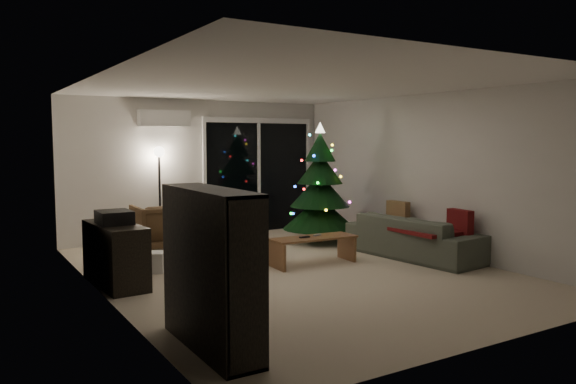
# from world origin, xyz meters

# --- Properties ---
(room) EXTENTS (6.50, 7.51, 2.60)m
(room) POSITION_xyz_m (0.46, 1.49, 1.02)
(room) COLOR beige
(room) RESTS_ON ground
(bookshelf) EXTENTS (0.77, 1.41, 1.37)m
(bookshelf) POSITION_xyz_m (-2.25, -2.04, 0.68)
(bookshelf) COLOR black
(bookshelf) RESTS_ON floor
(media_cabinet) EXTENTS (0.54, 1.24, 0.76)m
(media_cabinet) POSITION_xyz_m (-2.25, 0.50, 0.38)
(media_cabinet) COLOR black
(media_cabinet) RESTS_ON floor
(stereo) EXTENTS (0.38, 0.45, 0.16)m
(stereo) POSITION_xyz_m (-2.25, 0.50, 0.84)
(stereo) COLOR black
(stereo) RESTS_ON media_cabinet
(armchair) EXTENTS (0.83, 0.85, 0.75)m
(armchair) POSITION_xyz_m (-1.07, 2.35, 0.38)
(armchair) COLOR brown
(armchair) RESTS_ON floor
(ottoman) EXTENTS (0.58, 0.58, 0.46)m
(ottoman) POSITION_xyz_m (-0.52, 0.84, 0.23)
(ottoman) COLOR beige
(ottoman) RESTS_ON floor
(cardboard_box_a) EXTENTS (0.47, 0.42, 0.27)m
(cardboard_box_a) POSITION_xyz_m (-1.69, 0.94, 0.14)
(cardboard_box_a) COLOR white
(cardboard_box_a) RESTS_ON floor
(cardboard_box_b) EXTENTS (0.51, 0.50, 0.29)m
(cardboard_box_b) POSITION_xyz_m (-0.06, 1.08, 0.14)
(cardboard_box_b) COLOR white
(cardboard_box_b) RESTS_ON floor
(side_table) EXTENTS (0.54, 0.54, 0.52)m
(side_table) POSITION_xyz_m (0.06, 2.76, 0.26)
(side_table) COLOR black
(side_table) RESTS_ON floor
(floor_lamp) EXTENTS (0.26, 0.26, 1.60)m
(floor_lamp) POSITION_xyz_m (-0.82, 3.10, 0.80)
(floor_lamp) COLOR black
(floor_lamp) RESTS_ON floor
(sofa) EXTENTS (1.06, 2.24, 0.63)m
(sofa) POSITION_xyz_m (2.05, -0.19, 0.32)
(sofa) COLOR #474945
(sofa) RESTS_ON floor
(sofa_throw) EXTENTS (0.68, 1.56, 0.05)m
(sofa_throw) POSITION_xyz_m (1.95, -0.19, 0.46)
(sofa_throw) COLOR maroon
(sofa_throw) RESTS_ON sofa
(cushion_a) EXTENTS (0.16, 0.43, 0.42)m
(cushion_a) POSITION_xyz_m (2.30, 0.46, 0.57)
(cushion_a) COLOR olive
(cushion_a) RESTS_ON sofa
(cushion_b) EXTENTS (0.15, 0.42, 0.42)m
(cushion_b) POSITION_xyz_m (2.30, -0.84, 0.57)
(cushion_b) COLOR maroon
(cushion_b) RESTS_ON sofa
(coffee_table) EXTENTS (1.27, 0.49, 0.40)m
(coffee_table) POSITION_xyz_m (0.47, 0.20, 0.20)
(coffee_table) COLOR brown
(coffee_table) RESTS_ON floor
(remote_a) EXTENTS (0.16, 0.05, 0.02)m
(remote_a) POSITION_xyz_m (0.32, 0.20, 0.41)
(remote_a) COLOR black
(remote_a) RESTS_ON coffee_table
(remote_b) EXTENTS (0.15, 0.09, 0.02)m
(remote_b) POSITION_xyz_m (0.57, 0.25, 0.41)
(remote_b) COLOR slate
(remote_b) RESTS_ON coffee_table
(christmas_tree) EXTENTS (1.68, 1.68, 2.07)m
(christmas_tree) POSITION_xyz_m (1.54, 1.61, 1.04)
(christmas_tree) COLOR black
(christmas_tree) RESTS_ON floor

